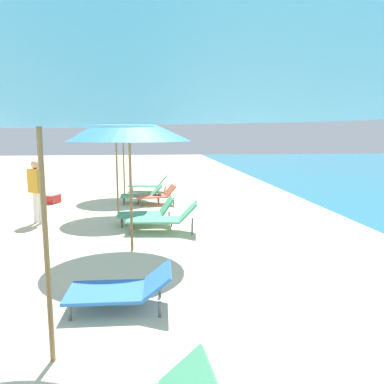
{
  "coord_description": "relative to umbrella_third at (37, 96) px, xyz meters",
  "views": [
    {
      "loc": [
        0.29,
        2.46,
        2.16
      ],
      "look_at": [
        0.89,
        7.98,
        1.29
      ],
      "focal_mm": 35.47,
      "sensor_mm": 36.0,
      "label": 1
    }
  ],
  "objects": [
    {
      "name": "umbrella_farthest",
      "position": [
        0.06,
        9.37,
        -0.03
      ],
      "size": [
        2.23,
        2.23,
        2.8
      ],
      "color": "olive",
      "rests_on": "ground"
    },
    {
      "name": "lounger_farthest_inland",
      "position": [
        0.69,
        8.2,
        -2.19
      ],
      "size": [
        1.29,
        0.66,
        0.57
      ],
      "rotation": [
        0.0,
        0.0,
        3.18
      ],
      "color": "#4CA572",
      "rests_on": "ground"
    },
    {
      "name": "lounger_fourth_shoreside",
      "position": [
        1.24,
        4.66,
        -2.15
      ],
      "size": [
        1.6,
        0.79,
        0.67
      ],
      "rotation": [
        0.0,
        0.0,
        3.03
      ],
      "color": "#4CA572",
      "rests_on": "ground"
    },
    {
      "name": "lounger_fifth_inland",
      "position": [
        0.87,
        5.41,
        -2.18
      ],
      "size": [
        1.34,
        0.69,
        0.64
      ],
      "rotation": [
        0.0,
        0.0,
        3.2
      ],
      "color": "#4CA572",
      "rests_on": "ground"
    },
    {
      "name": "cooler_box",
      "position": [
        -2.08,
        8.49,
        -2.32
      ],
      "size": [
        0.45,
        0.54,
        0.3
      ],
      "color": "red",
      "rests_on": "ground"
    },
    {
      "name": "lounger_fifth_shoreside",
      "position": [
        1.13,
        7.93,
        -2.18
      ],
      "size": [
        1.26,
        0.77,
        0.59
      ],
      "rotation": [
        0.0,
        0.0,
        3.28
      ],
      "color": "#D8593F",
      "rests_on": "ground"
    },
    {
      "name": "umbrella_third",
      "position": [
        0.0,
        0.0,
        0.0
      ],
      "size": [
        2.02,
        2.02,
        2.81
      ],
      "color": "olive",
      "rests_on": "ground"
    },
    {
      "name": "umbrella_fifth",
      "position": [
        0.07,
        6.64,
        -0.11
      ],
      "size": [
        2.0,
        2.0,
        2.68
      ],
      "color": "olive",
      "rests_on": "ground"
    },
    {
      "name": "umbrella_fourth",
      "position": [
        0.59,
        3.39,
        -0.21
      ],
      "size": [
        2.2,
        2.2,
        2.58
      ],
      "color": "olive",
      "rests_on": "ground"
    },
    {
      "name": "lounger_third_shoreside",
      "position": [
        0.58,
        1.06,
        -2.23
      ],
      "size": [
        1.31,
        0.72,
        0.5
      ],
      "rotation": [
        0.0,
        0.0,
        3.11
      ],
      "color": "blue",
      "rests_on": "ground"
    },
    {
      "name": "person_walking_near",
      "position": [
        -1.76,
        5.82,
        -1.56
      ],
      "size": [
        0.42,
        0.39,
        1.52
      ],
      "rotation": [
        0.0,
        0.0,
        4.1
      ],
      "color": "silver",
      "rests_on": "ground"
    },
    {
      "name": "lounger_farthest_shoreside",
      "position": [
        0.9,
        10.52,
        -2.21
      ],
      "size": [
        1.52,
        0.8,
        0.61
      ],
      "rotation": [
        0.0,
        0.0,
        2.96
      ],
      "color": "#4CA572",
      "rests_on": "ground"
    }
  ]
}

